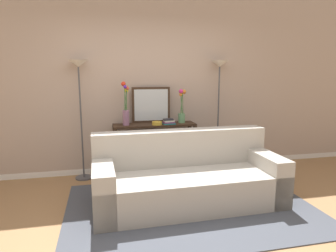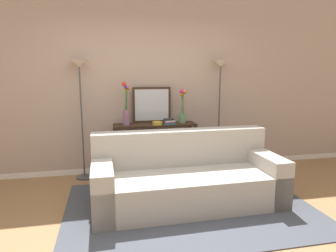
{
  "view_description": "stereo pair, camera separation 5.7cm",
  "coord_description": "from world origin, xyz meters",
  "px_view_note": "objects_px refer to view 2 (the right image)",
  "views": [
    {
      "loc": [
        -0.62,
        -2.74,
        1.62
      ],
      "look_at": [
        0.27,
        1.2,
        0.89
      ],
      "focal_mm": 31.84,
      "sensor_mm": 36.0,
      "label": 1
    },
    {
      "loc": [
        -0.57,
        -2.75,
        1.62
      ],
      "look_at": [
        0.27,
        1.2,
        0.89
      ],
      "focal_mm": 31.84,
      "sensor_mm": 36.0,
      "label": 2
    }
  ],
  "objects_px": {
    "floor_lamp_right": "(220,85)",
    "vase_tall_flowers": "(126,108)",
    "couch": "(186,179)",
    "console_table": "(155,140)",
    "wall_mirror": "(152,105)",
    "book_stack": "(169,122)",
    "floor_lamp_left": "(80,87)",
    "book_row_under_console": "(133,172)",
    "fruit_bowl": "(157,123)",
    "vase_short_flowers": "(182,109)"
  },
  "relations": [
    {
      "from": "couch",
      "to": "console_table",
      "type": "xyz_separation_m",
      "value": [
        -0.2,
        1.14,
        0.25
      ]
    },
    {
      "from": "fruit_bowl",
      "to": "floor_lamp_right",
      "type": "bearing_deg",
      "value": 7.98
    },
    {
      "from": "book_stack",
      "to": "floor_lamp_right",
      "type": "bearing_deg",
      "value": 8.27
    },
    {
      "from": "console_table",
      "to": "book_row_under_console",
      "type": "height_order",
      "value": "console_table"
    },
    {
      "from": "vase_short_flowers",
      "to": "console_table",
      "type": "bearing_deg",
      "value": -178.84
    },
    {
      "from": "console_table",
      "to": "vase_tall_flowers",
      "type": "bearing_deg",
      "value": -178.29
    },
    {
      "from": "couch",
      "to": "fruit_bowl",
      "type": "bearing_deg",
      "value": 99.99
    },
    {
      "from": "floor_lamp_right",
      "to": "vase_tall_flowers",
      "type": "bearing_deg",
      "value": -177.73
    },
    {
      "from": "vase_tall_flowers",
      "to": "wall_mirror",
      "type": "bearing_deg",
      "value": 20.16
    },
    {
      "from": "book_row_under_console",
      "to": "fruit_bowl",
      "type": "bearing_deg",
      "value": -14.74
    },
    {
      "from": "floor_lamp_right",
      "to": "fruit_bowl",
      "type": "height_order",
      "value": "floor_lamp_right"
    },
    {
      "from": "wall_mirror",
      "to": "console_table",
      "type": "bearing_deg",
      "value": -79.03
    },
    {
      "from": "book_row_under_console",
      "to": "floor_lamp_right",
      "type": "bearing_deg",
      "value": 1.86
    },
    {
      "from": "floor_lamp_left",
      "to": "vase_tall_flowers",
      "type": "bearing_deg",
      "value": -5.18
    },
    {
      "from": "book_row_under_console",
      "to": "vase_short_flowers",
      "type": "bearing_deg",
      "value": 0.64
    },
    {
      "from": "console_table",
      "to": "book_stack",
      "type": "xyz_separation_m",
      "value": [
        0.21,
        -0.08,
        0.3
      ]
    },
    {
      "from": "couch",
      "to": "console_table",
      "type": "distance_m",
      "value": 1.18
    },
    {
      "from": "console_table",
      "to": "vase_short_flowers",
      "type": "relative_size",
      "value": 2.4
    },
    {
      "from": "vase_tall_flowers",
      "to": "book_stack",
      "type": "relative_size",
      "value": 3.4
    },
    {
      "from": "console_table",
      "to": "floor_lamp_left",
      "type": "distance_m",
      "value": 1.4
    },
    {
      "from": "floor_lamp_right",
      "to": "book_stack",
      "type": "relative_size",
      "value": 9.28
    },
    {
      "from": "floor_lamp_right",
      "to": "vase_tall_flowers",
      "type": "xyz_separation_m",
      "value": [
        -1.53,
        -0.06,
        -0.33
      ]
    },
    {
      "from": "book_stack",
      "to": "console_table",
      "type": "bearing_deg",
      "value": 159.43
    },
    {
      "from": "fruit_bowl",
      "to": "book_row_under_console",
      "type": "height_order",
      "value": "fruit_bowl"
    },
    {
      "from": "couch",
      "to": "book_stack",
      "type": "distance_m",
      "value": 1.19
    },
    {
      "from": "console_table",
      "to": "wall_mirror",
      "type": "bearing_deg",
      "value": 100.97
    },
    {
      "from": "floor_lamp_right",
      "to": "book_row_under_console",
      "type": "xyz_separation_m",
      "value": [
        -1.45,
        -0.05,
        -1.37
      ]
    },
    {
      "from": "vase_tall_flowers",
      "to": "fruit_bowl",
      "type": "bearing_deg",
      "value": -10.8
    },
    {
      "from": "floor_lamp_left",
      "to": "floor_lamp_right",
      "type": "bearing_deg",
      "value": 0.0
    },
    {
      "from": "vase_tall_flowers",
      "to": "vase_short_flowers",
      "type": "relative_size",
      "value": 1.23
    },
    {
      "from": "wall_mirror",
      "to": "book_stack",
      "type": "height_order",
      "value": "wall_mirror"
    },
    {
      "from": "floor_lamp_left",
      "to": "floor_lamp_right",
      "type": "height_order",
      "value": "floor_lamp_right"
    },
    {
      "from": "console_table",
      "to": "fruit_bowl",
      "type": "distance_m",
      "value": 0.31
    },
    {
      "from": "wall_mirror",
      "to": "fruit_bowl",
      "type": "bearing_deg",
      "value": -78.89
    },
    {
      "from": "console_table",
      "to": "vase_short_flowers",
      "type": "xyz_separation_m",
      "value": [
        0.45,
        0.01,
        0.49
      ]
    },
    {
      "from": "book_stack",
      "to": "book_row_under_console",
      "type": "bearing_deg",
      "value": 172.17
    },
    {
      "from": "console_table",
      "to": "book_stack",
      "type": "height_order",
      "value": "book_stack"
    },
    {
      "from": "floor_lamp_left",
      "to": "book_stack",
      "type": "height_order",
      "value": "floor_lamp_left"
    },
    {
      "from": "floor_lamp_left",
      "to": "fruit_bowl",
      "type": "relative_size",
      "value": 11.69
    },
    {
      "from": "floor_lamp_right",
      "to": "wall_mirror",
      "type": "bearing_deg",
      "value": 175.23
    },
    {
      "from": "wall_mirror",
      "to": "fruit_bowl",
      "type": "relative_size",
      "value": 3.97
    },
    {
      "from": "floor_lamp_left",
      "to": "book_row_under_console",
      "type": "bearing_deg",
      "value": -3.63
    },
    {
      "from": "wall_mirror",
      "to": "vase_tall_flowers",
      "type": "height_order",
      "value": "vase_tall_flowers"
    },
    {
      "from": "floor_lamp_left",
      "to": "vase_tall_flowers",
      "type": "height_order",
      "value": "floor_lamp_left"
    },
    {
      "from": "book_stack",
      "to": "floor_lamp_left",
      "type": "bearing_deg",
      "value": 174.53
    },
    {
      "from": "couch",
      "to": "console_table",
      "type": "height_order",
      "value": "couch"
    },
    {
      "from": "console_table",
      "to": "vase_short_flowers",
      "type": "bearing_deg",
      "value": 1.16
    },
    {
      "from": "couch",
      "to": "wall_mirror",
      "type": "bearing_deg",
      "value": 100.2
    },
    {
      "from": "couch",
      "to": "vase_short_flowers",
      "type": "xyz_separation_m",
      "value": [
        0.24,
        1.15,
        0.74
      ]
    },
    {
      "from": "floor_lamp_right",
      "to": "vase_short_flowers",
      "type": "distance_m",
      "value": 0.74
    }
  ]
}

